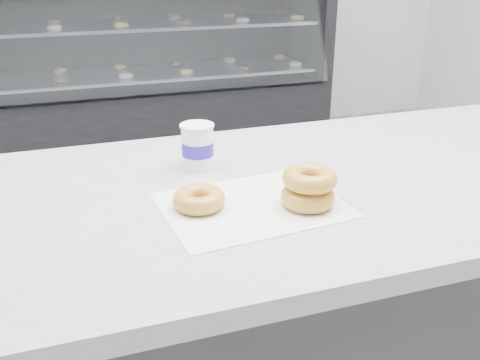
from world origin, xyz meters
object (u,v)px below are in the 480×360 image
(donut_single, at_px, (199,199))
(counter, at_px, (341,334))
(display_case, at_px, (153,85))
(coffee_cup, at_px, (198,146))
(donut_stack, at_px, (309,188))

(donut_single, bearing_deg, counter, 9.43)
(counter, relative_size, donut_single, 30.06)
(display_case, height_order, coffee_cup, display_case)
(donut_stack, height_order, coffee_cup, coffee_cup)
(counter, xyz_separation_m, coffee_cup, (-0.33, 0.14, 0.50))
(counter, distance_m, donut_stack, 0.53)
(donut_single, relative_size, donut_stack, 0.68)
(display_case, bearing_deg, donut_stack, -93.50)
(counter, distance_m, display_case, 2.72)
(display_case, relative_size, donut_single, 23.58)
(display_case, distance_m, coffee_cup, 2.64)
(counter, bearing_deg, coffee_cup, 156.44)
(display_case, xyz_separation_m, donut_stack, (-0.17, -2.84, 0.45))
(display_case, distance_m, donut_stack, 2.88)
(donut_single, distance_m, donut_stack, 0.21)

